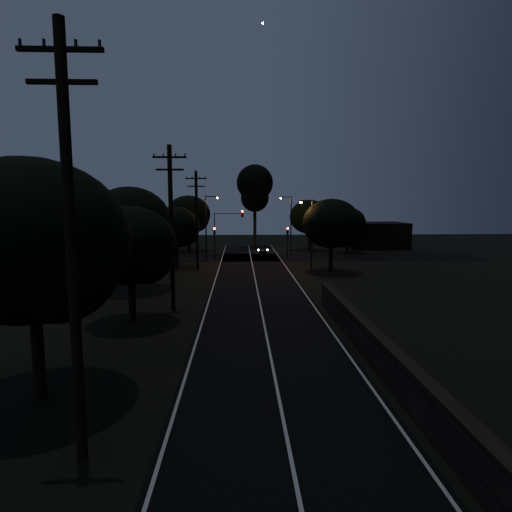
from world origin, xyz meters
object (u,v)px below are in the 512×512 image
utility_pole_near (71,242)px  tall_pine (255,188)px  signal_right (288,237)px  car (263,251)px  streetlight_c (310,230)px  utility_pole_far (197,219)px  utility_pole_mid (171,225)px  streetlight_b (290,221)px  signal_left (215,237)px  streetlight_a (208,224)px  signal_mast (228,225)px

utility_pole_near → tall_pine: (7.00, 57.00, 3.21)m
signal_right → tall_pine: bearing=103.5°
utility_pole_near → car: size_ratio=3.90×
streetlight_c → utility_pole_far: bearing=170.4°
utility_pole_near → signal_right: utility_pole_near is taller
utility_pole_mid → utility_pole_far: utility_pole_mid is taller
car → streetlight_b: bearing=176.6°
signal_left → car: bearing=34.8°
signal_left → tall_pine: bearing=69.5°
signal_left → car: 8.04m
utility_pole_near → streetlight_a: 40.04m
car → streetlight_a: bearing=44.9°
utility_pole_near → streetlight_c: bearing=69.7°
utility_pole_far → streetlight_c: 12.05m
utility_pole_mid → streetlight_b: bearing=68.7°
signal_mast → streetlight_c: 13.28m
streetlight_c → car: 15.44m
signal_right → streetlight_a: bearing=-168.7°
streetlight_a → streetlight_c: streetlight_a is taller
streetlight_c → streetlight_b: bearing=92.1°
tall_pine → streetlight_b: tall_pine is taller
streetlight_b → utility_pole_near: bearing=-103.8°
signal_mast → utility_pole_mid: bearing=-97.0°
signal_left → streetlight_c: size_ratio=0.55×
utility_pole_mid → streetlight_b: utility_pole_mid is taller
utility_pole_near → tall_pine: size_ratio=0.91×
tall_pine → streetlight_b: size_ratio=1.64×
signal_mast → car: size_ratio=2.03×
utility_pole_near → utility_pole_mid: (0.00, 17.00, -0.51)m
tall_pine → streetlight_c: tall_pine is taller
utility_pole_far → car: 15.42m
utility_pole_near → utility_pole_far: size_ratio=1.14×
signal_right → signal_left: bearing=180.0°
utility_pole_mid → signal_mast: size_ratio=1.76×
utility_pole_far → streetlight_a: 6.10m
streetlight_b → car: size_ratio=2.60×
signal_left → streetlight_c: streetlight_c is taller
signal_mast → streetlight_b: streetlight_b is taller
utility_pole_far → signal_mast: (3.09, 7.99, -1.15)m
signal_left → signal_right: bearing=0.0°
car → signal_mast: bearing=46.1°
utility_pole_mid → signal_right: size_ratio=2.68×
tall_pine → utility_pole_mid: bearing=-99.9°
signal_left → streetlight_a: streetlight_a is taller
utility_pole_far → tall_pine: (7.00, 23.00, 3.97)m
utility_pole_near → streetlight_b: bearing=76.2°
tall_pine → streetlight_c: size_ratio=1.75×
utility_pole_far → streetlight_a: size_ratio=1.31×
utility_pole_near → car: bearing=80.5°
streetlight_b → streetlight_c: streetlight_b is taller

